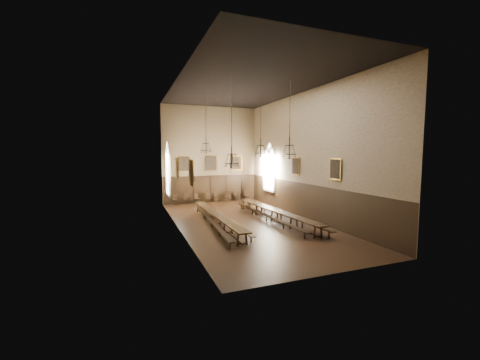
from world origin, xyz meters
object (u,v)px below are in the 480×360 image
chair_6 (236,198)px  chair_7 (247,197)px  chair_1 (187,201)px  chandelier_back_right (261,150)px  bench_left_inner (226,221)px  chandelier_front_left (232,157)px  chair_3 (208,200)px  chair_2 (197,200)px  bench_right_outer (281,216)px  table_right (275,215)px  chair_4 (216,199)px  bench_left_outer (211,222)px  chair_0 (176,202)px  table_left (217,219)px  chandelier_back_left (206,146)px  chair_5 (227,198)px  chandelier_front_right (289,149)px  bench_right_inner (266,217)px

chair_6 → chair_7: chair_6 is taller
chair_1 → chandelier_back_right: chandelier_back_right is taller
bench_left_inner → chandelier_front_left: chandelier_front_left is taller
chair_3 → chair_2: bearing=173.8°
bench_right_outer → table_right: bearing=-178.1°
chair_4 → chandelier_back_right: (1.87, -5.94, 4.66)m
bench_left_outer → chandelier_back_right: size_ratio=2.16×
bench_left_outer → bench_right_outer: (5.03, 0.05, 0.02)m
bench_left_inner → chair_0: size_ratio=9.90×
table_left → chair_6: bearing=62.3°
chandelier_front_left → table_left: bearing=94.1°
chandelier_back_left → chandelier_front_left: (0.25, -4.78, -0.75)m
table_right → chair_0: 10.31m
table_left → bench_left_inner: size_ratio=1.11×
bench_left_outer → bench_left_inner: (1.06, 0.18, -0.02)m
table_right → chandelier_front_left: 6.05m
chair_5 → chair_4: bearing=-173.5°
chair_4 → table_left: bearing=-112.5°
bench_left_outer → chair_3: 8.99m
chair_1 → chair_5: chair_5 is taller
table_right → chair_2: chair_2 is taller
chair_3 → chandelier_front_left: (-1.47, -10.98, 4.13)m
bench_left_inner → table_right: bearing=-2.5°
chair_1 → chandelier_front_left: size_ratio=0.19×
chandelier_back_left → chair_0: bearing=101.5°
bench_left_outer → chandelier_front_left: chandelier_front_left is taller
chair_7 → chandelier_front_left: chandelier_front_left is taller
bench_left_inner → chair_2: (-0.06, 8.63, 0.02)m
table_right → chair_2: 9.45m
chair_2 → chair_7: bearing=-19.1°
bench_left_outer → chair_5: 9.61m
chandelier_front_left → chandelier_front_right: bearing=5.3°
chair_0 → chair_7: 6.89m
chair_6 → chandelier_back_left: chandelier_back_left is taller
chair_2 → chair_5: chair_5 is taller
chair_0 → chair_4: (3.80, 0.04, -0.00)m
bench_left_inner → chair_5: bearing=71.7°
chair_5 → chandelier_front_left: bearing=-96.6°
chair_1 → chair_6: (4.83, -0.02, 0.01)m
chair_5 → chair_6: size_ratio=1.01×
table_right → bench_right_inner: bearing=166.1°
chair_0 → chair_6: 5.82m
table_right → chair_5: size_ratio=9.87×
chair_5 → chair_1: bearing=-169.9°
bench_left_outer → chair_5: size_ratio=9.33×
chair_4 → chair_5: bearing=-10.2°
bench_left_outer → chair_0: size_ratio=10.69×
chair_7 → table_left: bearing=-135.5°
chair_4 → chandelier_back_left: (-2.52, -6.30, 4.91)m
chandelier_front_left → table_right: bearing=30.2°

